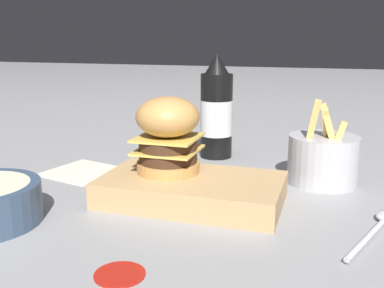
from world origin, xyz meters
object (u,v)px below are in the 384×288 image
Objects in this scene: ketchup_bottle at (216,112)px; fries_basket at (323,159)px; serving_board at (192,190)px; burger at (168,134)px; spoon at (381,223)px.

fries_basket is at bearing 152.25° from ketchup_bottle.
ketchup_bottle reaches higher than serving_board.
burger is at bearing 30.98° from fries_basket.
serving_board is 1.82× the size of fries_basket.
spoon is (-0.08, 0.16, -0.04)m from fries_basket.
serving_board is 0.27m from ketchup_bottle.
serving_board is at bearing 107.95° from spoon.
serving_board is 2.28× the size of burger.
serving_board is 0.26m from spoon.
serving_board reaches higher than spoon.
burger is 0.32m from spoon.
fries_basket reaches higher than spoon.
burger is at bearing -20.52° from serving_board.
serving_board is 0.23m from fries_basket.
ketchup_bottle is 0.24m from fries_basket.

